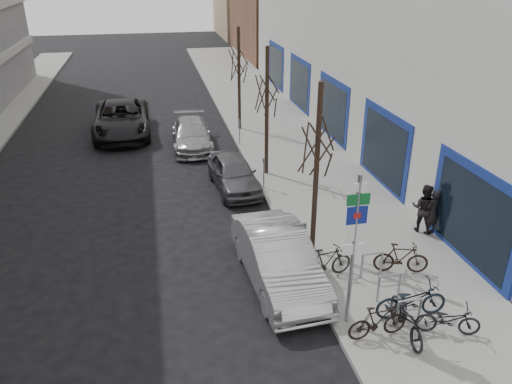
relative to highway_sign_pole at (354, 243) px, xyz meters
name	(u,v)px	position (x,y,z in m)	size (l,w,h in m)	color
ground	(254,339)	(-2.40, 0.01, -2.46)	(120.00, 120.00, 0.00)	black
sidewalk_east	(308,171)	(2.10, 10.01, -2.38)	(5.00, 70.00, 0.15)	slate
commercial_building	(496,31)	(14.60, 16.01, 2.54)	(20.00, 32.00, 10.00)	#B7B7B2
brick_building_far	(302,12)	(10.60, 40.01, 1.54)	(12.00, 14.00, 8.00)	brown
highway_sign_pole	(354,243)	(0.00, 0.00, 0.00)	(0.55, 0.10, 4.20)	gray
bike_rack	(389,284)	(1.40, 0.61, -1.80)	(0.66, 2.26, 0.83)	gray
tree_near	(319,130)	(0.20, 3.51, 1.65)	(1.80, 1.80, 5.50)	black
tree_mid	(267,82)	(0.20, 10.01, 1.65)	(1.80, 1.80, 5.50)	black
tree_far	(239,55)	(0.20, 16.51, 1.65)	(1.80, 1.80, 5.50)	black
meter_front	(304,238)	(-0.25, 3.01, -1.54)	(0.10, 0.08, 1.27)	gray
meter_mid	(264,170)	(-0.25, 8.51, -1.54)	(0.10, 0.08, 1.27)	gray
meter_back	(240,129)	(-0.25, 14.01, -1.54)	(0.10, 0.08, 1.27)	gray
bike_near_left	(408,315)	(1.24, -0.72, -1.74)	(0.56, 1.85, 1.13)	black
bike_near_right	(378,321)	(0.49, -0.69, -1.84)	(0.46, 1.54, 0.94)	black
bike_mid_curb	(412,297)	(1.66, -0.12, -1.73)	(0.57, 1.88, 1.15)	black
bike_mid_inner	(326,262)	(0.11, 1.98, -1.80)	(0.50, 1.66, 1.01)	black
bike_far_curb	(449,317)	(2.24, -0.91, -1.84)	(0.47, 1.55, 0.94)	black
bike_far_inner	(401,258)	(2.34, 1.79, -1.82)	(0.48, 1.61, 0.98)	black
parked_car_front	(278,259)	(-1.24, 2.23, -1.66)	(1.68, 4.82, 1.59)	#B9BABF
parked_car_mid	(234,173)	(-1.39, 9.01, -1.77)	(1.62, 4.02, 1.37)	#505056
parked_car_back	(192,134)	(-2.60, 14.39, -1.79)	(1.87, 4.61, 1.34)	#959599
lane_car	(121,119)	(-6.07, 17.22, -1.60)	(2.85, 6.19, 1.72)	black
pedestrian_near	(432,212)	(4.40, 3.76, -1.52)	(0.57, 0.38, 1.57)	black
pedestrian_far	(424,208)	(4.21, 3.96, -1.45)	(0.63, 0.43, 1.72)	black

